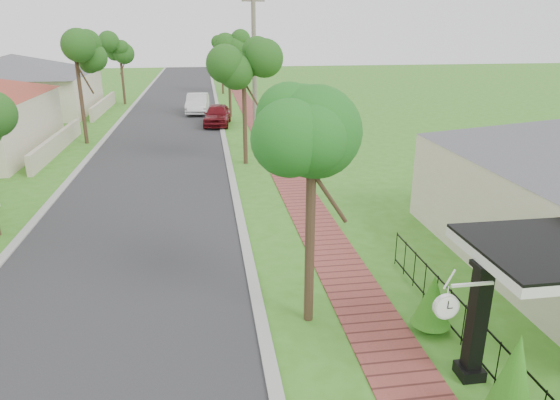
{
  "coord_description": "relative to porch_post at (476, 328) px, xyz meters",
  "views": [
    {
      "loc": [
        -0.41,
        -8.61,
        6.63
      ],
      "look_at": [
        1.76,
        5.89,
        1.5
      ],
      "focal_mm": 32.0,
      "sensor_mm": 36.0,
      "label": 1
    }
  ],
  "objects": [
    {
      "name": "utility_pole",
      "position": [
        -2.25,
        19.88,
        3.06
      ],
      "size": [
        1.2,
        0.24,
        8.25
      ],
      "color": "#786E5D",
      "rests_on": "ground"
    },
    {
      "name": "far_house_grey",
      "position": [
        -19.52,
        35.0,
        1.22
      ],
      "size": [
        15.56,
        15.56,
        4.6
      ],
      "color": "beige",
      "rests_on": "ground"
    },
    {
      "name": "near_tree",
      "position": [
        -2.77,
        2.5,
        3.07
      ],
      "size": [
        2.05,
        2.05,
        5.27
      ],
      "color": "#382619",
      "rests_on": "ground"
    },
    {
      "name": "ground",
      "position": [
        -4.55,
        1.0,
        -1.12
      ],
      "size": [
        160.0,
        160.0,
        0.0
      ],
      "primitive_type": "plane",
      "color": "#37741B",
      "rests_on": "ground"
    },
    {
      "name": "parked_car_white",
      "position": [
        -5.55,
        33.06,
        -0.36
      ],
      "size": [
        1.92,
        4.71,
        1.52
      ],
      "primitive_type": "imported",
      "rotation": [
        0.0,
        0.0,
        -0.07
      ],
      "color": "white",
      "rests_on": "ground"
    },
    {
      "name": "parked_car_red",
      "position": [
        -4.15,
        27.6,
        -0.39
      ],
      "size": [
        2.21,
        4.44,
        1.45
      ],
      "primitive_type": "imported",
      "rotation": [
        0.0,
        0.0,
        -0.12
      ],
      "color": "maroon",
      "rests_on": "ground"
    },
    {
      "name": "sidewalk",
      "position": [
        -1.3,
        21.0,
        -1.12
      ],
      "size": [
        1.5,
        120.0,
        0.03
      ],
      "primitive_type": "cube",
      "color": "brown",
      "rests_on": "ground"
    },
    {
      "name": "street_trees",
      "position": [
        -7.42,
        27.84,
        3.42
      ],
      "size": [
        10.7,
        37.65,
        5.89
      ],
      "color": "#382619",
      "rests_on": "ground"
    },
    {
      "name": "picket_fence",
      "position": [
        0.35,
        1.0,
        -0.59
      ],
      "size": [
        0.03,
        8.02,
        1.0
      ],
      "color": "black",
      "rests_on": "ground"
    },
    {
      "name": "station_clock",
      "position": [
        -0.87,
        -0.4,
        0.83
      ],
      "size": [
        1.08,
        0.13,
        0.67
      ],
      "color": "white",
      "rests_on": "ground"
    },
    {
      "name": "kerb_right",
      "position": [
        -3.9,
        21.0,
        -1.12
      ],
      "size": [
        0.3,
        120.0,
        0.1
      ],
      "primitive_type": "cube",
      "color": "#9E9E99",
      "rests_on": "ground"
    },
    {
      "name": "hedge_row",
      "position": [
        -0.1,
        -1.13,
        -0.19
      ],
      "size": [
        0.84,
        5.09,
        2.14
      ],
      "color": "#286714",
      "rests_on": "ground"
    },
    {
      "name": "kerb_left",
      "position": [
        -11.2,
        21.0,
        -1.12
      ],
      "size": [
        0.3,
        120.0,
        0.1
      ],
      "primitive_type": "cube",
      "color": "#9E9E99",
      "rests_on": "ground"
    },
    {
      "name": "porch_post",
      "position": [
        0.0,
        0.0,
        0.0
      ],
      "size": [
        0.48,
        0.48,
        2.52
      ],
      "color": "black",
      "rests_on": "ground"
    },
    {
      "name": "road",
      "position": [
        -7.55,
        21.0,
        -1.12
      ],
      "size": [
        7.0,
        120.0,
        0.02
      ],
      "primitive_type": "cube",
      "color": "#28282B",
      "rests_on": "ground"
    }
  ]
}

